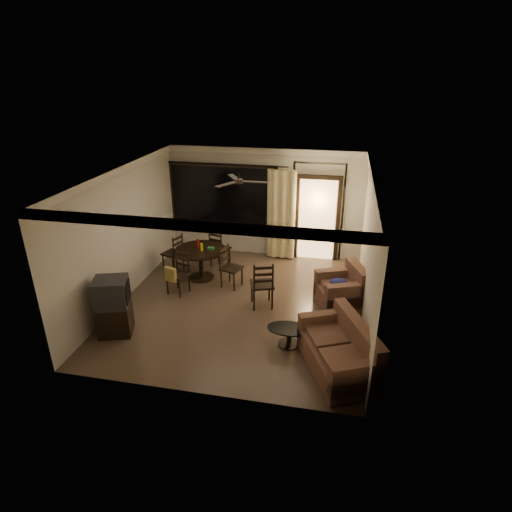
% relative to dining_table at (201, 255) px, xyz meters
% --- Properties ---
extents(ground, '(5.50, 5.50, 0.00)m').
position_rel_dining_table_xyz_m(ground, '(1.19, -1.02, -0.58)').
color(ground, '#7F6651').
rests_on(ground, ground).
extents(room_shell, '(5.50, 6.70, 5.50)m').
position_rel_dining_table_xyz_m(room_shell, '(1.79, 0.75, 1.25)').
color(room_shell, beige).
rests_on(room_shell, ground).
extents(dining_table, '(1.18, 1.18, 0.96)m').
position_rel_dining_table_xyz_m(dining_table, '(0.00, 0.00, 0.00)').
color(dining_table, black).
rests_on(dining_table, ground).
extents(dining_chair_west, '(0.53, 0.53, 0.95)m').
position_rel_dining_table_xyz_m(dining_chair_west, '(-0.80, 0.26, -0.30)').
color(dining_chair_west, black).
rests_on(dining_chair_west, ground).
extents(dining_chair_east, '(0.53, 0.53, 0.95)m').
position_rel_dining_table_xyz_m(dining_chair_east, '(0.79, -0.26, -0.30)').
color(dining_chair_east, black).
rests_on(dining_chair_east, ground).
extents(dining_chair_south, '(0.53, 0.57, 0.95)m').
position_rel_dining_table_xyz_m(dining_chair_south, '(-0.27, -0.82, -0.28)').
color(dining_chair_south, black).
rests_on(dining_chair_south, ground).
extents(dining_chair_north, '(0.53, 0.53, 0.95)m').
position_rel_dining_table_xyz_m(dining_chair_north, '(0.24, 0.75, -0.30)').
color(dining_chair_north, black).
rests_on(dining_chair_north, ground).
extents(tv_cabinet, '(0.72, 0.68, 1.12)m').
position_rel_dining_table_xyz_m(tv_cabinet, '(-0.85, -2.51, -0.02)').
color(tv_cabinet, black).
rests_on(tv_cabinet, ground).
extents(sofa, '(1.44, 1.82, 0.86)m').
position_rel_dining_table_xyz_m(sofa, '(3.30, -2.77, -0.24)').
color(sofa, '#452720').
rests_on(sofa, ground).
extents(armchair, '(1.15, 1.15, 0.89)m').
position_rel_dining_table_xyz_m(armchair, '(3.30, -0.68, -0.21)').
color(armchair, '#452720').
rests_on(armchair, ground).
extents(coffee_table, '(0.80, 0.48, 0.35)m').
position_rel_dining_table_xyz_m(coffee_table, '(2.38, -2.24, -0.35)').
color(coffee_table, black).
rests_on(coffee_table, ground).
extents(side_chair, '(0.59, 0.59, 1.05)m').
position_rel_dining_table_xyz_m(side_chair, '(1.65, -0.99, -0.27)').
color(side_chair, black).
rests_on(side_chair, ground).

